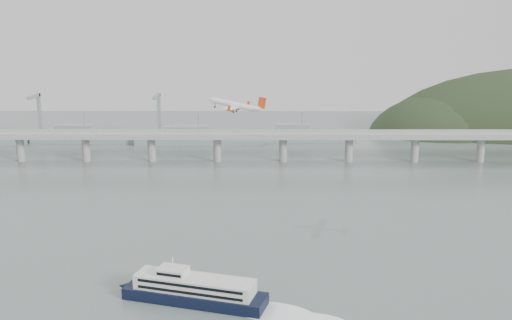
{
  "coord_description": "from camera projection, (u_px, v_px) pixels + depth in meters",
  "views": [
    {
      "loc": [
        1.14,
        -243.61,
        107.86
      ],
      "look_at": [
        0.0,
        55.0,
        36.0
      ],
      "focal_mm": 42.0,
      "sensor_mm": 36.0,
      "label": 1
    }
  ],
  "objects": [
    {
      "name": "distant_fleet",
      "position": [
        78.0,
        137.0,
        518.93
      ],
      "size": [
        453.0,
        60.9,
        40.0
      ],
      "color": "gray",
      "rests_on": "ground"
    },
    {
      "name": "ground",
      "position": [
        256.0,
        269.0,
        262.09
      ],
      "size": [
        900.0,
        900.0,
        0.0
      ],
      "primitive_type": "plane",
      "color": "slate",
      "rests_on": "ground"
    },
    {
      "name": "ferry",
      "position": [
        195.0,
        290.0,
        231.38
      ],
      "size": [
        90.41,
        35.26,
        17.44
      ],
      "rotation": [
        0.0,
        0.0,
        -0.28
      ],
      "color": "black",
      "rests_on": "ground"
    },
    {
      "name": "airliner",
      "position": [
        236.0,
        105.0,
        322.29
      ],
      "size": [
        33.4,
        31.03,
        9.28
      ],
      "rotation": [
        0.05,
        -0.16,
        2.82
      ],
      "color": "white",
      "rests_on": "ground"
    },
    {
      "name": "bridge",
      "position": [
        255.0,
        139.0,
        452.41
      ],
      "size": [
        800.0,
        22.0,
        23.9
      ],
      "color": "gray",
      "rests_on": "ground"
    }
  ]
}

